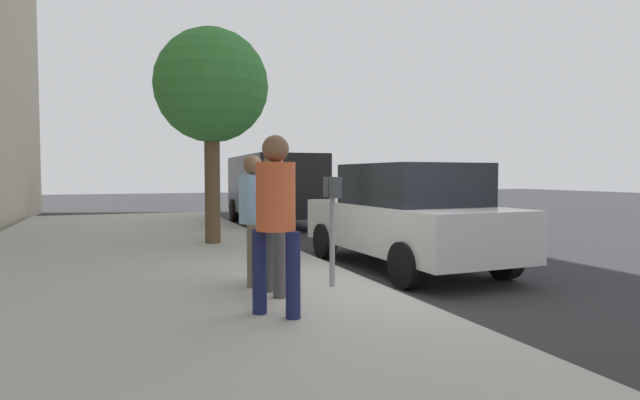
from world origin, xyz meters
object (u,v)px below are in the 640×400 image
(street_tree, at_px, (211,87))
(traffic_signal, at_px, (214,143))
(pedestrian_at_meter, at_px, (273,213))
(parking_officer, at_px, (253,210))
(parking_meter, at_px, (332,208))
(parked_van_far, at_px, (273,185))
(pedestrian_bystander, at_px, (276,209))
(parked_sedan_near, at_px, (407,216))

(street_tree, relative_size, traffic_signal, 1.25)
(pedestrian_at_meter, height_order, traffic_signal, traffic_signal)
(parking_officer, bearing_deg, traffic_signal, 99.84)
(pedestrian_at_meter, height_order, parking_officer, parking_officer)
(pedestrian_at_meter, relative_size, street_tree, 0.38)
(parking_meter, bearing_deg, parking_officer, 61.31)
(street_tree, bearing_deg, parked_van_far, -29.78)
(parking_meter, bearing_deg, parked_van_far, -11.78)
(pedestrian_bystander, bearing_deg, parking_meter, 3.63)
(parked_van_far, relative_size, street_tree, 1.18)
(pedestrian_at_meter, height_order, parked_van_far, parked_van_far)
(street_tree, xyz_separation_m, traffic_signal, (5.00, -0.92, -0.84))
(pedestrian_bystander, height_order, parked_sedan_near, pedestrian_bystander)
(parking_meter, relative_size, parking_officer, 0.83)
(street_tree, bearing_deg, parking_meter, -171.74)
(pedestrian_bystander, bearing_deg, parking_officer, 42.66)
(pedestrian_at_meter, xyz_separation_m, pedestrian_bystander, (-0.92, 0.24, 0.12))
(pedestrian_at_meter, xyz_separation_m, parked_sedan_near, (1.67, -2.83, -0.23))
(traffic_signal, bearing_deg, pedestrian_at_meter, 174.05)
(parked_van_far, bearing_deg, pedestrian_at_meter, 163.81)
(pedestrian_at_meter, xyz_separation_m, traffic_signal, (10.01, -1.04, 1.45))
(pedestrian_bystander, xyz_separation_m, parked_van_far, (10.65, -3.07, 0.01))
(parking_officer, height_order, parked_sedan_near, parking_officer)
(pedestrian_at_meter, distance_m, street_tree, 5.51)
(parking_meter, distance_m, street_tree, 5.39)
(parking_officer, distance_m, parked_van_far, 9.53)
(pedestrian_at_meter, xyz_separation_m, parking_officer, (0.66, 0.08, 0.00))
(pedestrian_bystander, relative_size, parked_sedan_near, 0.41)
(parked_van_far, distance_m, street_tree, 5.85)
(parked_sedan_near, height_order, traffic_signal, traffic_signal)
(pedestrian_bystander, relative_size, traffic_signal, 0.51)
(parked_sedan_near, bearing_deg, parked_van_far, 0.01)
(pedestrian_at_meter, distance_m, parked_sedan_near, 3.29)
(pedestrian_at_meter, height_order, parked_sedan_near, pedestrian_at_meter)
(street_tree, bearing_deg, parked_sedan_near, -141.11)
(parking_meter, bearing_deg, pedestrian_bystander, 135.18)
(pedestrian_bystander, bearing_deg, parked_van_far, 32.38)
(pedestrian_bystander, distance_m, parked_van_far, 11.08)
(pedestrian_at_meter, distance_m, pedestrian_bystander, 0.96)
(pedestrian_bystander, xyz_separation_m, traffic_signal, (10.93, -1.29, 1.33))
(parking_meter, relative_size, parked_van_far, 0.27)
(street_tree, bearing_deg, pedestrian_at_meter, 178.55)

